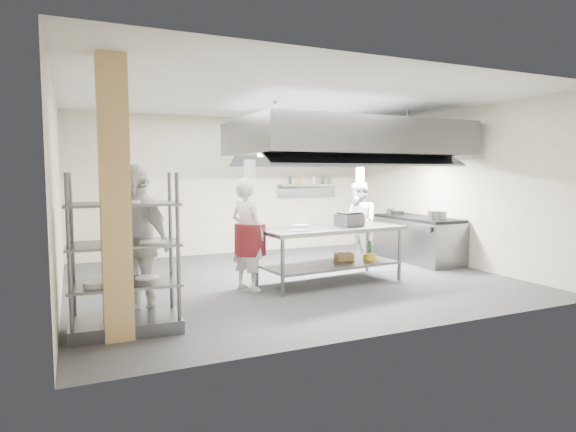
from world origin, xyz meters
name	(u,v)px	position (x,y,z in m)	size (l,w,h in m)	color
floor	(290,279)	(0.00, 0.00, 0.00)	(7.00, 7.00, 0.00)	#313133
ceiling	(290,98)	(0.00, 0.00, 3.00)	(7.00, 7.00, 0.00)	silver
wall_back	(234,186)	(0.00, 3.00, 1.50)	(7.00, 7.00, 0.00)	#BCB095
wall_left	(57,194)	(-3.50, 0.00, 1.50)	(6.00, 6.00, 0.00)	#BCB095
wall_right	(452,188)	(3.50, 0.00, 1.50)	(6.00, 6.00, 0.00)	#BCB095
column	(115,200)	(-2.90, -1.90, 1.50)	(0.30, 0.30, 3.00)	#E0B473
exhaust_hood	(346,139)	(1.30, 0.40, 2.40)	(4.00, 2.50, 0.60)	slate
hood_strip_a	(301,156)	(0.40, 0.40, 2.08)	(1.60, 0.12, 0.04)	white
hood_strip_b	(386,157)	(2.20, 0.40, 2.08)	(1.60, 0.12, 0.04)	white
wall_shelf	(310,185)	(1.80, 2.84, 1.50)	(1.50, 0.28, 0.04)	slate
island	(330,255)	(0.48, -0.50, 0.46)	(2.40, 1.00, 0.91)	slate
island_worktop	(330,229)	(0.48, -0.50, 0.88)	(2.40, 1.00, 0.06)	slate
island_undershelf	(330,264)	(0.48, -0.50, 0.30)	(2.21, 0.90, 0.04)	slate
pass_rack	(125,253)	(-2.80, -1.68, 0.89)	(1.19, 0.70, 1.79)	slate
cooking_range	(417,240)	(3.08, 0.50, 0.42)	(0.80, 2.00, 0.84)	slate
range_top	(418,218)	(3.08, 0.50, 0.87)	(0.78, 1.96, 0.06)	black
chef_head	(247,234)	(-0.91, -0.44, 0.86)	(0.62, 0.41, 1.71)	silver
chef_line	(359,223)	(1.82, 0.72, 0.81)	(0.79, 0.62, 1.62)	silver
chef_plating	(138,241)	(-2.60, -1.20, 0.95)	(1.11, 0.46, 1.90)	white
griddle	(349,220)	(0.88, -0.45, 1.01)	(0.41, 0.32, 0.20)	slate
wicker_basket	(344,257)	(0.80, -0.41, 0.38)	(0.29, 0.20, 0.13)	olive
stockpot	(434,215)	(2.96, -0.12, 0.98)	(0.24, 0.24, 0.17)	gray
plate_stack	(125,281)	(-2.80, -1.68, 0.57)	(0.28, 0.28, 0.05)	white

